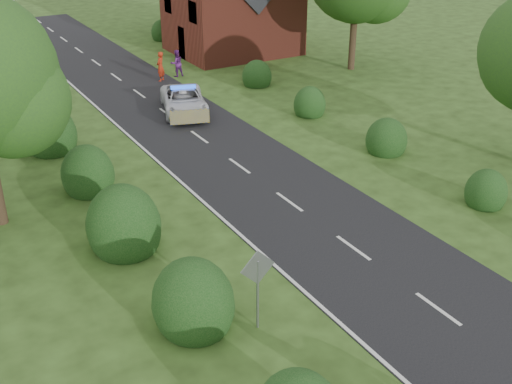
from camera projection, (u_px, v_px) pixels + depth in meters
ground at (438, 309)px, 18.88m from camera, size 120.00×120.00×0.00m
road at (209, 144)px, 30.45m from camera, size 6.00×70.00×0.02m
road_markings at (197, 166)px, 28.11m from camera, size 4.96×70.00×0.01m
hedgerow_left at (95, 186)px, 24.60m from camera, size 2.75×50.41×3.00m
hedgerow_right at (369, 133)px, 30.28m from camera, size 2.10×45.78×2.10m
road_sign at (258, 278)px, 17.41m from camera, size 1.06×0.08×2.53m
police_van at (184, 101)px, 34.19m from camera, size 3.58×5.26×1.48m
pedestrian_red at (160, 67)px, 39.36m from camera, size 0.78×0.77×1.82m
pedestrian_purple at (177, 63)px, 40.29m from camera, size 0.85×0.67×1.68m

